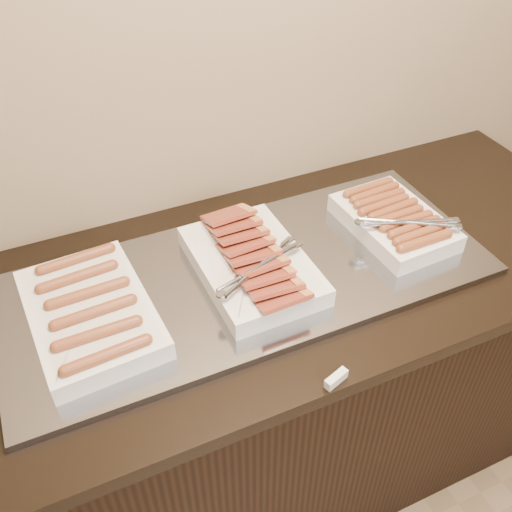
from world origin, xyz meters
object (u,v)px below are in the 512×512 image
(counter, at_px, (254,386))
(warming_tray, at_px, (249,276))
(dish_center, at_px, (252,263))
(dish_right, at_px, (395,220))
(dish_left, at_px, (90,312))

(counter, height_order, warming_tray, warming_tray)
(dish_center, bearing_deg, dish_right, -1.10)
(warming_tray, distance_m, dish_center, 0.04)
(counter, xyz_separation_m, dish_left, (-0.40, -0.00, 0.50))
(dish_left, bearing_deg, counter, -3.78)
(warming_tray, xyz_separation_m, dish_right, (0.42, -0.00, 0.05))
(dish_center, bearing_deg, counter, 27.99)
(dish_center, height_order, dish_right, dish_center)
(counter, relative_size, dish_left, 5.20)
(dish_left, height_order, dish_right, dish_right)
(dish_left, relative_size, dish_right, 1.21)
(dish_right, bearing_deg, warming_tray, 176.50)
(dish_center, distance_m, dish_right, 0.41)
(warming_tray, height_order, dish_right, dish_right)
(dish_left, xyz_separation_m, dish_center, (0.39, -0.00, 0.00))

